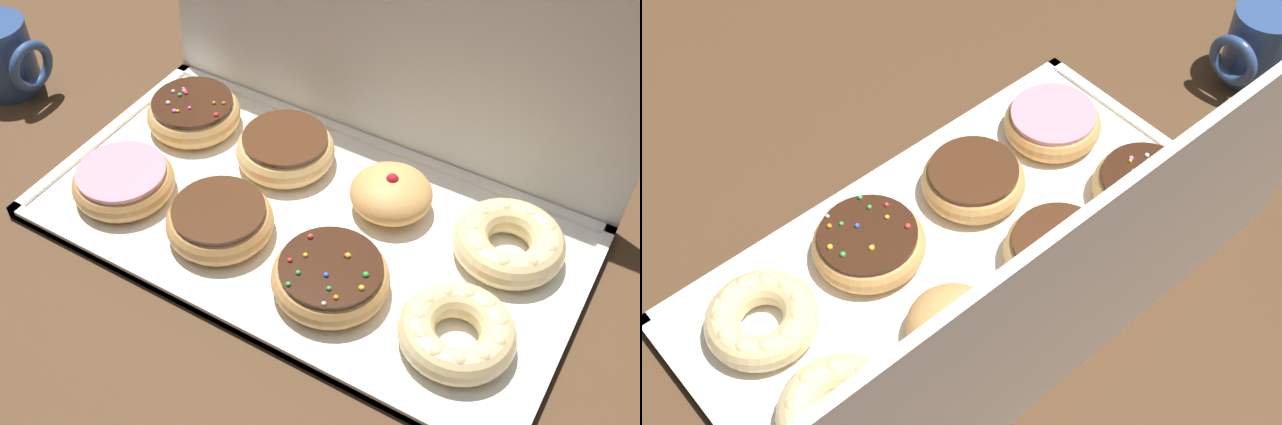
{
  "view_description": "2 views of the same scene",
  "coord_description": "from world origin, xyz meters",
  "views": [
    {
      "loc": [
        0.3,
        -0.47,
        0.6
      ],
      "look_at": [
        0.03,
        -0.02,
        0.06
      ],
      "focal_mm": 42.81,
      "sensor_mm": 36.0,
      "label": 1
    },
    {
      "loc": [
        0.35,
        0.4,
        0.74
      ],
      "look_at": [
        -0.03,
        -0.03,
        0.03
      ],
      "focal_mm": 49.26,
      "sensor_mm": 36.0,
      "label": 2
    }
  ],
  "objects": [
    {
      "name": "donut_box",
      "position": [
        0.0,
        0.0,
        0.01
      ],
      "size": [
        0.58,
        0.31,
        0.01
      ],
      "color": "white",
      "rests_on": "ground"
    },
    {
      "name": "ground_plane",
      "position": [
        0.0,
        0.0,
        0.0
      ],
      "size": [
        3.0,
        3.0,
        0.0
      ],
      "primitive_type": "plane",
      "color": "#4C331E"
    },
    {
      "name": "pink_frosted_donut_0",
      "position": [
        -0.2,
        -0.07,
        0.03
      ],
      "size": [
        0.11,
        0.11,
        0.04
      ],
      "color": "tan",
      "rests_on": "donut_box"
    },
    {
      "name": "jelly_filled_donut_6",
      "position": [
        0.07,
        0.06,
        0.03
      ],
      "size": [
        0.09,
        0.09,
        0.05
      ],
      "color": "tan",
      "rests_on": "donut_box"
    },
    {
      "name": "sprinkle_donut_2",
      "position": [
        0.07,
        -0.07,
        0.03
      ],
      "size": [
        0.12,
        0.12,
        0.04
      ],
      "color": "tan",
      "rests_on": "donut_box"
    },
    {
      "name": "cruller_donut_3",
      "position": [
        0.2,
        -0.06,
        0.03
      ],
      "size": [
        0.11,
        0.11,
        0.04
      ],
      "color": "#EACC8C",
      "rests_on": "donut_box"
    },
    {
      "name": "chocolate_frosted_donut_5",
      "position": [
        -0.07,
        0.07,
        0.03
      ],
      "size": [
        0.11,
        0.11,
        0.04
      ],
      "color": "#E5B770",
      "rests_on": "donut_box"
    },
    {
      "name": "box_lid_open",
      "position": [
        0.0,
        0.17,
        0.16
      ],
      "size": [
        0.58,
        0.04,
        0.32
      ],
      "primitive_type": "cube",
      "rotation": [
        1.47,
        0.0,
        0.0
      ],
      "color": "white",
      "rests_on": "ground"
    },
    {
      "name": "sprinkle_donut_4",
      "position": [
        -0.2,
        0.07,
        0.03
      ],
      "size": [
        0.11,
        0.11,
        0.04
      ],
      "color": "tan",
      "rests_on": "donut_box"
    },
    {
      "name": "cruller_donut_7",
      "position": [
        0.2,
        0.06,
        0.03
      ],
      "size": [
        0.11,
        0.11,
        0.04
      ],
      "color": "#EACC8C",
      "rests_on": "donut_box"
    },
    {
      "name": "coffee_mug",
      "position": [
        -0.46,
        0.02,
        0.05
      ],
      "size": [
        0.1,
        0.08,
        0.09
      ],
      "color": "navy",
      "rests_on": "ground"
    },
    {
      "name": "chocolate_frosted_donut_1",
      "position": [
        -0.07,
        -0.06,
        0.03
      ],
      "size": [
        0.11,
        0.11,
        0.04
      ],
      "color": "tan",
      "rests_on": "donut_box"
    }
  ]
}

